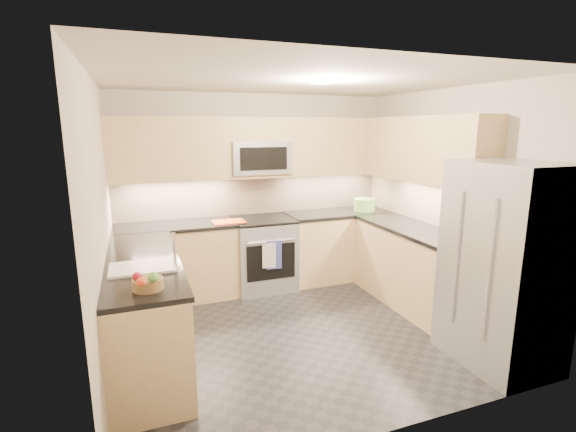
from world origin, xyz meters
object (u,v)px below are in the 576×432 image
object	(u,v)px
gas_range	(263,254)
cutting_board	(229,222)
utensil_bowl	(365,205)
microwave	(259,158)
fruit_basket	(148,284)
refrigerator	(505,266)

from	to	relation	value
gas_range	cutting_board	size ratio (longest dim) A/B	2.38
gas_range	utensil_bowl	world-z (taller)	utensil_bowl
microwave	utensil_bowl	bearing A→B (deg)	-6.63
utensil_bowl	cutting_board	xyz separation A→B (m)	(-1.92, -0.04, -0.08)
gas_range	microwave	size ratio (longest dim) A/B	1.20
utensil_bowl	gas_range	bearing A→B (deg)	178.24
microwave	fruit_basket	world-z (taller)	microwave
gas_range	fruit_basket	world-z (taller)	fruit_basket
refrigerator	cutting_board	distance (m)	3.02
gas_range	cutting_board	distance (m)	0.68
gas_range	microwave	bearing A→B (deg)	90.00
cutting_board	fruit_basket	bearing A→B (deg)	-117.81
utensil_bowl	cutting_board	world-z (taller)	utensil_bowl
microwave	fruit_basket	distance (m)	2.69
refrigerator	fruit_basket	xyz separation A→B (m)	(-2.92, 0.41, 0.08)
refrigerator	cutting_board	size ratio (longest dim) A/B	4.71
gas_range	refrigerator	xyz separation A→B (m)	(1.45, -2.43, 0.45)
microwave	utensil_bowl	world-z (taller)	microwave
refrigerator	fruit_basket	size ratio (longest dim) A/B	8.28
microwave	cutting_board	xyz separation A→B (m)	(-0.46, -0.21, -0.75)
microwave	refrigerator	xyz separation A→B (m)	(1.45, -2.55, -0.80)
refrigerator	utensil_bowl	size ratio (longest dim) A/B	6.11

